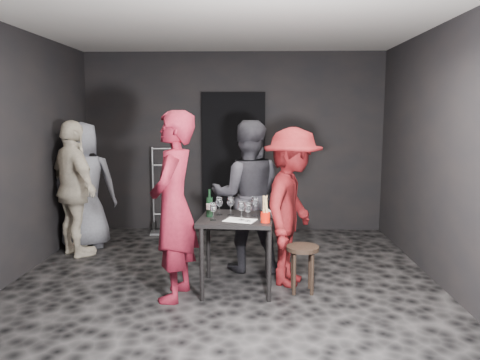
{
  "coord_description": "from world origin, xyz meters",
  "views": [
    {
      "loc": [
        0.31,
        -4.62,
        1.76
      ],
      "look_at": [
        0.16,
        0.25,
        1.08
      ],
      "focal_mm": 35.0,
      "sensor_mm": 36.0,
      "label": 1
    }
  ],
  "objects_px": {
    "man_maroon": "(292,200)",
    "woman_black": "(247,186)",
    "server_red": "(173,187)",
    "breadstick_cup": "(265,210)",
    "tasting_table": "(237,227)",
    "hand_truck": "(166,217)",
    "stool": "(303,256)",
    "bystander_grey": "(84,178)",
    "bystander_cream": "(74,180)",
    "wine_bottle": "(209,206)"
  },
  "relations": [
    {
      "from": "tasting_table",
      "to": "bystander_grey",
      "type": "relative_size",
      "value": 0.4
    },
    {
      "from": "hand_truck",
      "to": "woman_black",
      "type": "distance_m",
      "value": 2.22
    },
    {
      "from": "man_maroon",
      "to": "bystander_cream",
      "type": "xyz_separation_m",
      "value": [
        -2.63,
        0.91,
        0.07
      ]
    },
    {
      "from": "hand_truck",
      "to": "man_maroon",
      "type": "distance_m",
      "value": 2.82
    },
    {
      "from": "stool",
      "to": "bystander_cream",
      "type": "bearing_deg",
      "value": 157.09
    },
    {
      "from": "tasting_table",
      "to": "server_red",
      "type": "bearing_deg",
      "value": -157.83
    },
    {
      "from": "bystander_cream",
      "to": "man_maroon",
      "type": "bearing_deg",
      "value": -155.49
    },
    {
      "from": "bystander_grey",
      "to": "man_maroon",
      "type": "bearing_deg",
      "value": 140.12
    },
    {
      "from": "hand_truck",
      "to": "wine_bottle",
      "type": "height_order",
      "value": "hand_truck"
    },
    {
      "from": "hand_truck",
      "to": "man_maroon",
      "type": "relative_size",
      "value": 0.72
    },
    {
      "from": "man_maroon",
      "to": "woman_black",
      "type": "bearing_deg",
      "value": 64.34
    },
    {
      "from": "server_red",
      "to": "breadstick_cup",
      "type": "bearing_deg",
      "value": 97.55
    },
    {
      "from": "stool",
      "to": "server_red",
      "type": "distance_m",
      "value": 1.45
    },
    {
      "from": "tasting_table",
      "to": "stool",
      "type": "height_order",
      "value": "tasting_table"
    },
    {
      "from": "woman_black",
      "to": "tasting_table",
      "type": "bearing_deg",
      "value": 80.05
    },
    {
      "from": "bystander_cream",
      "to": "wine_bottle",
      "type": "height_order",
      "value": "bystander_cream"
    },
    {
      "from": "woman_black",
      "to": "stool",
      "type": "bearing_deg",
      "value": 127.73
    },
    {
      "from": "bystander_grey",
      "to": "wine_bottle",
      "type": "relative_size",
      "value": 6.74
    },
    {
      "from": "stool",
      "to": "bystander_cream",
      "type": "height_order",
      "value": "bystander_cream"
    },
    {
      "from": "server_red",
      "to": "woman_black",
      "type": "height_order",
      "value": "server_red"
    },
    {
      "from": "woman_black",
      "to": "bystander_cream",
      "type": "height_order",
      "value": "woman_black"
    },
    {
      "from": "hand_truck",
      "to": "wine_bottle",
      "type": "xyz_separation_m",
      "value": [
        0.89,
        -2.3,
        0.63
      ]
    },
    {
      "from": "bystander_cream",
      "to": "bystander_grey",
      "type": "distance_m",
      "value": 0.37
    },
    {
      "from": "woman_black",
      "to": "breadstick_cup",
      "type": "xyz_separation_m",
      "value": [
        0.18,
        -0.87,
        -0.1
      ]
    },
    {
      "from": "man_maroon",
      "to": "hand_truck",
      "type": "bearing_deg",
      "value": 57.93
    },
    {
      "from": "bystander_cream",
      "to": "wine_bottle",
      "type": "bearing_deg",
      "value": -167.52
    },
    {
      "from": "bystander_grey",
      "to": "wine_bottle",
      "type": "xyz_separation_m",
      "value": [
        1.8,
        -1.45,
        -0.08
      ]
    },
    {
      "from": "bystander_cream",
      "to": "bystander_grey",
      "type": "xyz_separation_m",
      "value": [
        -0.01,
        0.37,
        -0.03
      ]
    },
    {
      "from": "hand_truck",
      "to": "stool",
      "type": "distance_m",
      "value": 2.99
    },
    {
      "from": "man_maroon",
      "to": "bystander_grey",
      "type": "relative_size",
      "value": 0.96
    },
    {
      "from": "wine_bottle",
      "to": "breadstick_cup",
      "type": "xyz_separation_m",
      "value": [
        0.55,
        -0.24,
        0.02
      ]
    },
    {
      "from": "man_maroon",
      "to": "tasting_table",
      "type": "bearing_deg",
      "value": 126.38
    },
    {
      "from": "hand_truck",
      "to": "stool",
      "type": "bearing_deg",
      "value": -58.88
    },
    {
      "from": "hand_truck",
      "to": "bystander_cream",
      "type": "relative_size",
      "value": 0.67
    },
    {
      "from": "tasting_table",
      "to": "breadstick_cup",
      "type": "relative_size",
      "value": 2.72
    },
    {
      "from": "stool",
      "to": "man_maroon",
      "type": "height_order",
      "value": "man_maroon"
    },
    {
      "from": "server_red",
      "to": "breadstick_cup",
      "type": "xyz_separation_m",
      "value": [
        0.87,
        0.01,
        -0.21
      ]
    },
    {
      "from": "hand_truck",
      "to": "wine_bottle",
      "type": "bearing_deg",
      "value": -75.35
    },
    {
      "from": "man_maroon",
      "to": "wine_bottle",
      "type": "distance_m",
      "value": 0.86
    },
    {
      "from": "hand_truck",
      "to": "tasting_table",
      "type": "xyz_separation_m",
      "value": [
        1.16,
        -2.31,
        0.42
      ]
    },
    {
      "from": "tasting_table",
      "to": "stool",
      "type": "bearing_deg",
      "value": -5.12
    },
    {
      "from": "hand_truck",
      "to": "breadstick_cup",
      "type": "bearing_deg",
      "value": -66.86
    },
    {
      "from": "man_maroon",
      "to": "bystander_grey",
      "type": "xyz_separation_m",
      "value": [
        -2.64,
        1.28,
        0.04
      ]
    },
    {
      "from": "breadstick_cup",
      "to": "tasting_table",
      "type": "bearing_deg",
      "value": 140.46
    },
    {
      "from": "wine_bottle",
      "to": "server_red",
      "type": "bearing_deg",
      "value": -141.9
    },
    {
      "from": "wine_bottle",
      "to": "breadstick_cup",
      "type": "bearing_deg",
      "value": -23.42
    },
    {
      "from": "server_red",
      "to": "man_maroon",
      "type": "distance_m",
      "value": 1.24
    },
    {
      "from": "stool",
      "to": "tasting_table",
      "type": "bearing_deg",
      "value": 174.88
    },
    {
      "from": "stool",
      "to": "woman_black",
      "type": "xyz_separation_m",
      "value": [
        -0.56,
        0.7,
        0.6
      ]
    },
    {
      "from": "server_red",
      "to": "tasting_table",
      "type": "bearing_deg",
      "value": 119.19
    }
  ]
}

